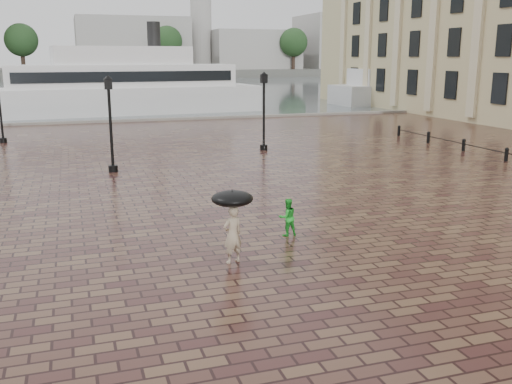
{
  "coord_description": "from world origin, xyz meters",
  "views": [
    {
      "loc": [
        -7.77,
        -17.68,
        5.35
      ],
      "look_at": [
        -2.61,
        -1.81,
        1.4
      ],
      "focal_mm": 40.0,
      "sensor_mm": 36.0,
      "label": 1
    }
  ],
  "objects_px": {
    "adult_pedestrian": "(233,235)",
    "ferry_far": "(424,83)",
    "street_lamps": "(122,112)",
    "ferry_near": "(124,86)",
    "child_pedestrian": "(287,217)"
  },
  "relations": [
    {
      "from": "street_lamps",
      "to": "ferry_near",
      "type": "distance_m",
      "value": 24.4
    },
    {
      "from": "adult_pedestrian",
      "to": "child_pedestrian",
      "type": "bearing_deg",
      "value": -160.28
    },
    {
      "from": "street_lamps",
      "to": "ferry_near",
      "type": "xyz_separation_m",
      "value": [
        2.33,
        24.29,
        0.29
      ]
    },
    {
      "from": "child_pedestrian",
      "to": "ferry_near",
      "type": "height_order",
      "value": "ferry_near"
    },
    {
      "from": "street_lamps",
      "to": "ferry_far",
      "type": "xyz_separation_m",
      "value": [
        37.93,
        26.86,
        -0.04
      ]
    },
    {
      "from": "ferry_near",
      "to": "ferry_far",
      "type": "distance_m",
      "value": 35.7
    },
    {
      "from": "adult_pedestrian",
      "to": "ferry_near",
      "type": "relative_size",
      "value": 0.06
    },
    {
      "from": "ferry_far",
      "to": "child_pedestrian",
      "type": "bearing_deg",
      "value": -131.24
    },
    {
      "from": "adult_pedestrian",
      "to": "ferry_far",
      "type": "height_order",
      "value": "ferry_far"
    },
    {
      "from": "adult_pedestrian",
      "to": "child_pedestrian",
      "type": "distance_m",
      "value": 2.87
    },
    {
      "from": "adult_pedestrian",
      "to": "child_pedestrian",
      "type": "relative_size",
      "value": 1.34
    },
    {
      "from": "street_lamps",
      "to": "adult_pedestrian",
      "type": "xyz_separation_m",
      "value": [
        1.09,
        -19.12,
        -1.55
      ]
    },
    {
      "from": "adult_pedestrian",
      "to": "child_pedestrian",
      "type": "height_order",
      "value": "adult_pedestrian"
    },
    {
      "from": "street_lamps",
      "to": "adult_pedestrian",
      "type": "height_order",
      "value": "street_lamps"
    },
    {
      "from": "child_pedestrian",
      "to": "ferry_near",
      "type": "relative_size",
      "value": 0.04
    }
  ]
}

